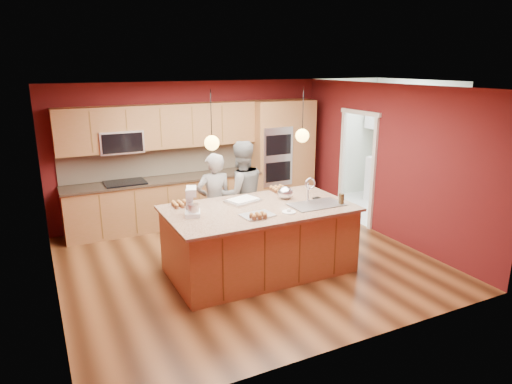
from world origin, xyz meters
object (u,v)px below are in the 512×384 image
island (260,238)px  person_right (241,195)px  stand_mixer (192,203)px  mixing_bowl (285,193)px  person_left (214,203)px

island → person_right: person_right is taller
stand_mixer → mixing_bowl: 1.56m
mixing_bowl → person_right: bearing=116.3°
island → mixing_bowl: 0.83m
stand_mixer → person_right: bearing=57.9°
person_left → mixing_bowl: bearing=140.2°
person_right → mixing_bowl: 0.91m
mixing_bowl → island: bearing=-158.4°
person_right → stand_mixer: size_ratio=4.59×
person_right → mixing_bowl: size_ratio=7.58×
person_left → person_right: person_right is taller
person_right → mixing_bowl: person_right is taller
person_left → stand_mixer: 1.20m
person_left → mixing_bowl: 1.21m
person_right → mixing_bowl: (0.39, -0.80, 0.19)m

